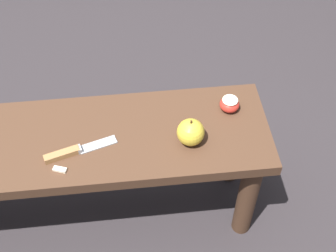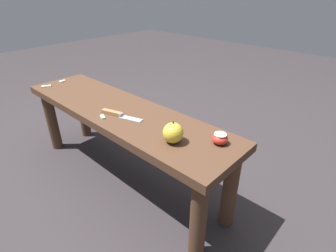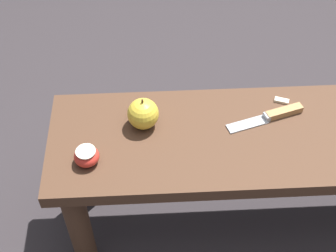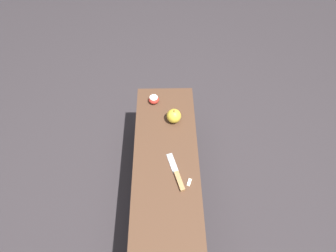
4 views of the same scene
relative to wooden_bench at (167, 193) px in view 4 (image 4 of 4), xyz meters
The scene contains 6 objects.
ground_plane 0.37m from the wooden_bench, ahead, with size 8.00×8.00×0.00m, color #2D282B.
wooden_bench is the anchor object (origin of this frame).
knife 0.12m from the wooden_bench, 132.33° to the left, with size 0.22×0.09×0.02m.
apple_whole 0.44m from the wooden_bench, behind, with size 0.08×0.08×0.10m.
apple_cut 0.57m from the wooden_bench, behind, with size 0.06×0.06×0.04m.
apple_slice_center 0.15m from the wooden_bench, 100.89° to the left, with size 0.04×0.03×0.01m.
Camera 4 is at (0.49, -0.00, 1.71)m, focal length 28.00 mm.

